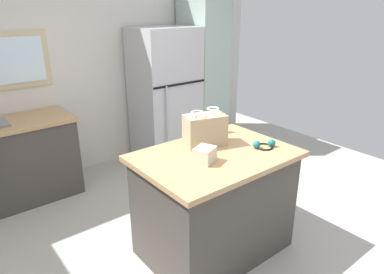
{
  "coord_description": "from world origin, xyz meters",
  "views": [
    {
      "loc": [
        -1.62,
        -1.8,
        2.02
      ],
      "look_at": [
        0.1,
        0.36,
        0.96
      ],
      "focal_mm": 32.77,
      "sensor_mm": 36.0,
      "label": 1
    }
  ],
  "objects_px": {
    "bottle": "(217,122)",
    "ear_defenders": "(264,145)",
    "tall_cabinet": "(203,72)",
    "shopping_bag": "(205,130)",
    "refrigerator": "(165,96)",
    "small_box": "(205,155)",
    "kitchen_island": "(214,203)"
  },
  "relations": [
    {
      "from": "bottle",
      "to": "refrigerator",
      "type": "bearing_deg",
      "value": 72.43
    },
    {
      "from": "shopping_bag",
      "to": "small_box",
      "type": "height_order",
      "value": "shopping_bag"
    },
    {
      "from": "shopping_bag",
      "to": "refrigerator",
      "type": "bearing_deg",
      "value": 65.76
    },
    {
      "from": "kitchen_island",
      "to": "small_box",
      "type": "relative_size",
      "value": 8.08
    },
    {
      "from": "kitchen_island",
      "to": "small_box",
      "type": "xyz_separation_m",
      "value": [
        -0.17,
        -0.07,
        0.51
      ]
    },
    {
      "from": "kitchen_island",
      "to": "tall_cabinet",
      "type": "bearing_deg",
      "value": 52.11
    },
    {
      "from": "tall_cabinet",
      "to": "shopping_bag",
      "type": "distance_m",
      "value": 2.22
    },
    {
      "from": "kitchen_island",
      "to": "ear_defenders",
      "type": "relative_size",
      "value": 6.29
    },
    {
      "from": "tall_cabinet",
      "to": "bottle",
      "type": "distance_m",
      "value": 1.92
    },
    {
      "from": "kitchen_island",
      "to": "shopping_bag",
      "type": "height_order",
      "value": "shopping_bag"
    },
    {
      "from": "bottle",
      "to": "ear_defenders",
      "type": "height_order",
      "value": "bottle"
    },
    {
      "from": "small_box",
      "to": "ear_defenders",
      "type": "distance_m",
      "value": 0.57
    },
    {
      "from": "shopping_bag",
      "to": "ear_defenders",
      "type": "xyz_separation_m",
      "value": [
        0.34,
        -0.35,
        -0.11
      ]
    },
    {
      "from": "shopping_bag",
      "to": "ear_defenders",
      "type": "bearing_deg",
      "value": -46.05
    },
    {
      "from": "small_box",
      "to": "shopping_bag",
      "type": "bearing_deg",
      "value": 49.74
    },
    {
      "from": "tall_cabinet",
      "to": "small_box",
      "type": "xyz_separation_m",
      "value": [
        -1.65,
        -1.97,
        -0.15
      ]
    },
    {
      "from": "tall_cabinet",
      "to": "ear_defenders",
      "type": "relative_size",
      "value": 11.33
    },
    {
      "from": "kitchen_island",
      "to": "small_box",
      "type": "distance_m",
      "value": 0.54
    },
    {
      "from": "refrigerator",
      "to": "small_box",
      "type": "height_order",
      "value": "refrigerator"
    },
    {
      "from": "tall_cabinet",
      "to": "refrigerator",
      "type": "bearing_deg",
      "value": -179.98
    },
    {
      "from": "bottle",
      "to": "ear_defenders",
      "type": "distance_m",
      "value": 0.52
    },
    {
      "from": "kitchen_island",
      "to": "small_box",
      "type": "height_order",
      "value": "small_box"
    },
    {
      "from": "tall_cabinet",
      "to": "shopping_bag",
      "type": "xyz_separation_m",
      "value": [
        -1.42,
        -1.7,
        -0.07
      ]
    },
    {
      "from": "tall_cabinet",
      "to": "small_box",
      "type": "height_order",
      "value": "tall_cabinet"
    },
    {
      "from": "kitchen_island",
      "to": "bottle",
      "type": "distance_m",
      "value": 0.74
    },
    {
      "from": "kitchen_island",
      "to": "refrigerator",
      "type": "height_order",
      "value": "refrigerator"
    },
    {
      "from": "shopping_bag",
      "to": "small_box",
      "type": "distance_m",
      "value": 0.36
    },
    {
      "from": "tall_cabinet",
      "to": "ear_defenders",
      "type": "xyz_separation_m",
      "value": [
        -1.08,
        -2.05,
        -0.18
      ]
    },
    {
      "from": "kitchen_island",
      "to": "ear_defenders",
      "type": "xyz_separation_m",
      "value": [
        0.39,
        -0.16,
        0.47
      ]
    },
    {
      "from": "kitchen_island",
      "to": "refrigerator",
      "type": "distance_m",
      "value": 2.11
    },
    {
      "from": "kitchen_island",
      "to": "small_box",
      "type": "bearing_deg",
      "value": -158.06
    },
    {
      "from": "refrigerator",
      "to": "ear_defenders",
      "type": "xyz_separation_m",
      "value": [
        -0.43,
        -2.05,
        0.06
      ]
    }
  ]
}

